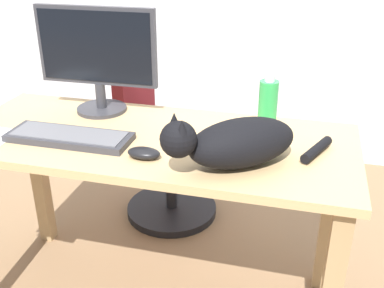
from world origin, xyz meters
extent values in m
cube|color=tan|center=(0.00, 0.00, 0.73)|extent=(1.44, 0.61, 0.03)
cube|color=tan|center=(-0.66, 0.24, 0.36)|extent=(0.06, 0.06, 0.71)
cube|color=tan|center=(0.66, 0.24, 0.36)|extent=(0.06, 0.06, 0.71)
cylinder|color=black|center=(-0.13, 0.62, 0.02)|extent=(0.48, 0.48, 0.04)
cylinder|color=black|center=(-0.13, 0.62, 0.21)|extent=(0.06, 0.06, 0.43)
cylinder|color=maroon|center=(-0.13, 0.62, 0.46)|extent=(0.44, 0.44, 0.06)
cube|color=maroon|center=(-0.31, 0.63, 0.69)|extent=(0.09, 0.36, 0.40)
cylinder|color=#333338|center=(-0.28, 0.19, 0.75)|extent=(0.20, 0.20, 0.01)
cylinder|color=#333338|center=(-0.28, 0.19, 0.81)|extent=(0.04, 0.04, 0.10)
cube|color=#333338|center=(-0.28, 0.19, 1.01)|extent=(0.48, 0.03, 0.30)
cube|color=black|center=(-0.28, 0.18, 1.01)|extent=(0.45, 0.01, 0.27)
cube|color=#333338|center=(-0.27, -0.10, 0.75)|extent=(0.44, 0.15, 0.02)
cube|color=slate|center=(-0.27, -0.10, 0.77)|extent=(0.40, 0.12, 0.00)
ellipsoid|color=black|center=(0.34, -0.12, 0.82)|extent=(0.39, 0.36, 0.15)
sphere|color=black|center=(0.17, -0.26, 0.87)|extent=(0.11, 0.11, 0.11)
cone|color=black|center=(0.19, -0.28, 0.92)|extent=(0.04, 0.04, 0.04)
cone|color=black|center=(0.16, -0.23, 0.92)|extent=(0.04, 0.04, 0.04)
cylinder|color=black|center=(0.57, 0.00, 0.76)|extent=(0.10, 0.18, 0.03)
ellipsoid|color=black|center=(0.03, -0.16, 0.76)|extent=(0.11, 0.06, 0.04)
cylinder|color=green|center=(0.39, 0.17, 0.83)|extent=(0.07, 0.07, 0.18)
cylinder|color=silver|center=(0.39, 0.17, 0.94)|extent=(0.04, 0.04, 0.02)
camera|label=1|loc=(0.52, -1.42, 1.43)|focal=43.26mm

